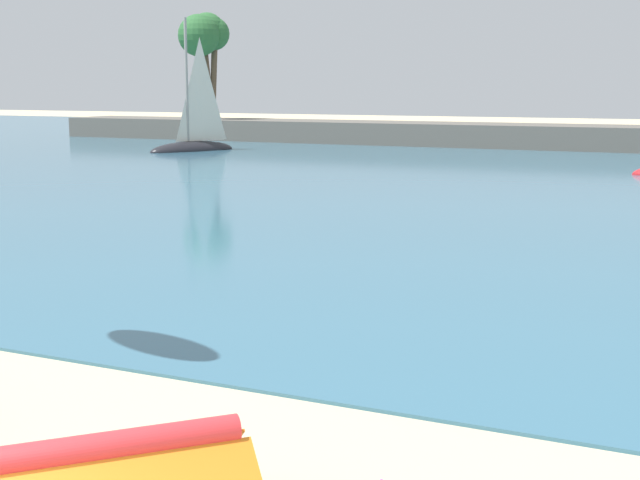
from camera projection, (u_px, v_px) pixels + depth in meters
The scene contains 2 objects.
sea at pixel (636, 160), 56.26m from camera, with size 220.00×96.41×0.06m, color #386B84.
sailboat_mid_bay at pixel (194, 138), 63.72m from camera, with size 4.67×7.21×10.08m.
Camera 1 is at (5.35, -4.48, 4.67)m, focal length 49.50 mm.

